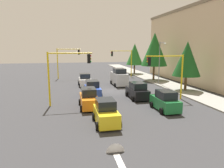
% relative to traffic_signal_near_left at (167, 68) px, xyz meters
% --- Properties ---
extents(ground_plane, '(120.00, 120.00, 0.00)m').
position_rel_traffic_signal_near_left_xyz_m(ground_plane, '(-6.00, -5.63, -3.73)').
color(ground_plane, '#353538').
extents(sidewalk_kerb, '(80.00, 4.00, 0.15)m').
position_rel_traffic_signal_near_left_xyz_m(sidewalk_kerb, '(-11.00, 4.87, -3.66)').
color(sidewalk_kerb, gray).
rests_on(sidewalk_kerb, ground).
extents(lane_arrow_near, '(2.40, 1.10, 1.10)m').
position_rel_traffic_signal_near_left_xyz_m(lane_arrow_near, '(5.51, -8.63, -3.73)').
color(lane_arrow_near, silver).
rests_on(lane_arrow_near, ground).
extents(lane_arrow_mid, '(2.40, 1.10, 1.10)m').
position_rel_traffic_signal_near_left_xyz_m(lane_arrow_mid, '(11.51, -8.63, -3.73)').
color(lane_arrow_mid, silver).
rests_on(lane_arrow_mid, ground).
extents(apartment_block, '(25.68, 9.30, 12.91)m').
position_rel_traffic_signal_near_left_xyz_m(apartment_block, '(-12.92, 12.87, 2.73)').
color(apartment_block, beige).
rests_on(apartment_block, ground).
extents(traffic_signal_near_left, '(0.36, 4.59, 5.25)m').
position_rel_traffic_signal_near_left_xyz_m(traffic_signal_near_left, '(0.00, 0.00, 0.00)').
color(traffic_signal_near_left, yellow).
rests_on(traffic_signal_near_left, ground).
extents(traffic_signal_near_right, '(0.36, 4.59, 5.63)m').
position_rel_traffic_signal_near_left_xyz_m(traffic_signal_near_right, '(0.00, -11.32, 0.25)').
color(traffic_signal_near_right, yellow).
rests_on(traffic_signal_near_right, ground).
extents(traffic_signal_far_left, '(0.36, 4.59, 5.55)m').
position_rel_traffic_signal_near_left_xyz_m(traffic_signal_far_left, '(-20.00, 0.05, 0.20)').
color(traffic_signal_far_left, yellow).
rests_on(traffic_signal_far_left, ground).
extents(traffic_signal_far_right, '(0.36, 4.59, 5.92)m').
position_rel_traffic_signal_near_left_xyz_m(traffic_signal_far_right, '(-20.00, -11.36, 0.44)').
color(traffic_signal_far_right, yellow).
rests_on(traffic_signal_far_right, ground).
extents(street_lamp_curbside, '(2.15, 0.28, 7.00)m').
position_rel_traffic_signal_near_left_xyz_m(street_lamp_curbside, '(-9.61, 3.57, 0.61)').
color(street_lamp_curbside, slate).
rests_on(street_lamp_curbside, ground).
extents(tree_roadside_near, '(3.79, 3.79, 6.91)m').
position_rel_traffic_signal_near_left_xyz_m(tree_roadside_near, '(-4.00, 4.87, 0.79)').
color(tree_roadside_near, brown).
rests_on(tree_roadside_near, ground).
extents(tree_roadside_far, '(3.84, 3.84, 7.00)m').
position_rel_traffic_signal_near_left_xyz_m(tree_roadside_far, '(-24.00, 3.87, 0.85)').
color(tree_roadside_far, brown).
rests_on(tree_roadside_far, ground).
extents(tree_roadside_mid, '(4.77, 4.77, 8.74)m').
position_rel_traffic_signal_near_left_xyz_m(tree_roadside_mid, '(-14.00, 4.37, 2.02)').
color(tree_roadside_mid, brown).
rests_on(tree_roadside_mid, ground).
extents(delivery_van_silver, '(4.80, 2.22, 2.77)m').
position_rel_traffic_signal_near_left_xyz_m(delivery_van_silver, '(-10.50, -3.11, -2.45)').
color(delivery_van_silver, '#B2B5BA').
rests_on(delivery_van_silver, ground).
extents(car_white, '(3.63, 2.12, 1.98)m').
position_rel_traffic_signal_near_left_xyz_m(car_white, '(-11.16, -8.57, -2.84)').
color(car_white, white).
rests_on(car_white, ground).
extents(car_blue, '(4.05, 2.03, 1.98)m').
position_rel_traffic_signal_near_left_xyz_m(car_blue, '(-3.63, -8.24, -2.84)').
color(car_blue, blue).
rests_on(car_blue, ground).
extents(car_black, '(4.13, 2.10, 1.98)m').
position_rel_traffic_signal_near_left_xyz_m(car_black, '(-1.34, -3.11, -2.84)').
color(car_black, black).
rests_on(car_black, ground).
extents(car_green, '(3.76, 1.96, 1.98)m').
position_rel_traffic_signal_near_left_xyz_m(car_green, '(3.87, -2.05, -2.84)').
color(car_green, '#1E7238').
rests_on(car_green, ground).
extents(car_yellow, '(3.64, 1.93, 1.98)m').
position_rel_traffic_signal_near_left_xyz_m(car_yellow, '(6.28, -8.33, -2.84)').
color(car_yellow, yellow).
rests_on(car_yellow, ground).
extents(car_orange, '(4.04, 1.92, 1.98)m').
position_rel_traffic_signal_near_left_xyz_m(car_orange, '(1.29, -9.20, -2.84)').
color(car_orange, orange).
rests_on(car_orange, ground).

